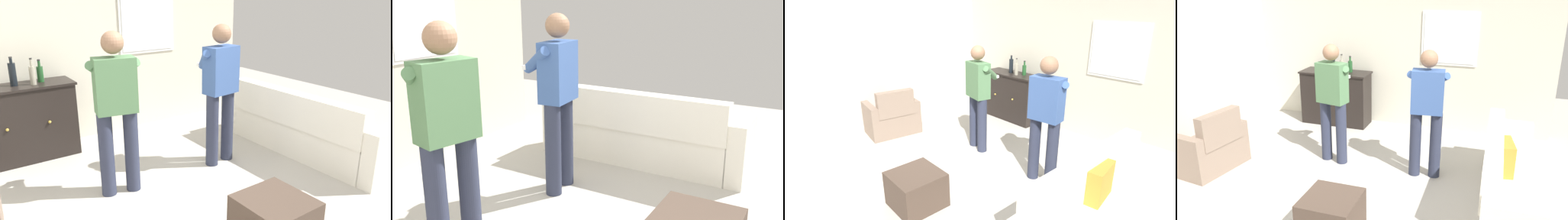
# 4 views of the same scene
# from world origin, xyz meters

# --- Properties ---
(couch) EXTENTS (0.57, 2.32, 0.84)m
(couch) POSITION_xyz_m (1.92, 0.44, 0.32)
(couch) COLOR silver
(couch) RESTS_ON ground
(person_standing_left) EXTENTS (0.55, 0.51, 1.68)m
(person_standing_left) POSITION_xyz_m (-0.40, 0.87, 0.94)
(person_standing_left) COLOR #282D42
(person_standing_left) RESTS_ON ground
(person_standing_right) EXTENTS (0.55, 0.50, 1.68)m
(person_standing_right) POSITION_xyz_m (0.90, 0.85, 0.94)
(person_standing_right) COLOR #282D42
(person_standing_right) RESTS_ON ground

